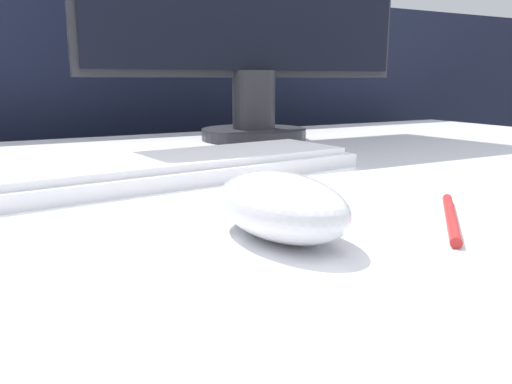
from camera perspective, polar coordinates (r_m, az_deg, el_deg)
The scene contains 4 objects.
partition_panel at distance 1.18m, azimuth -16.07°, elevation -4.72°, with size 5.00×0.03×1.07m.
computer_mouse_near at distance 0.34m, azimuth 2.83°, elevation -1.55°, with size 0.08×0.13×0.05m.
keyboard at distance 0.56m, azimuth -9.35°, elevation 2.79°, with size 0.45×0.18×0.02m.
pen at distance 0.41m, azimuth 21.39°, elevation -2.70°, with size 0.10×0.10×0.01m.
Camera 1 is at (-0.22, -0.45, 0.88)m, focal length 35.00 mm.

